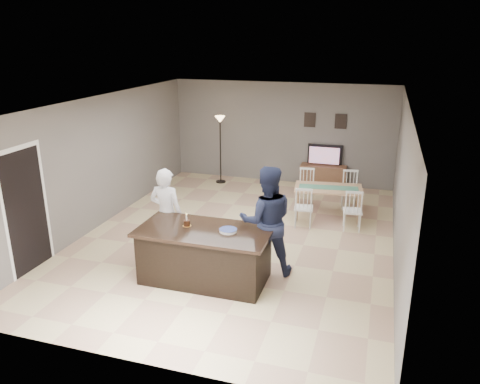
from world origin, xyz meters
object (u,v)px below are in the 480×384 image
(tv_console, at_px, (323,176))
(floor_lamp, at_px, (220,131))
(plate_stack, at_px, (228,230))
(man, at_px, (267,221))
(television, at_px, (325,155))
(dining_table, at_px, (328,193))
(woman, at_px, (166,214))
(birthday_cake, at_px, (187,223))
(kitchen_island, at_px, (205,255))

(tv_console, distance_m, floor_lamp, 2.99)
(tv_console, relative_size, plate_stack, 4.21)
(man, distance_m, floor_lamp, 5.28)
(tv_console, relative_size, floor_lamp, 0.66)
(television, height_order, dining_table, television)
(woman, xyz_separation_m, floor_lamp, (-0.60, 4.61, 0.58))
(woman, xyz_separation_m, plate_stack, (1.35, -0.56, 0.08))
(tv_console, relative_size, man, 0.64)
(birthday_cake, bearing_deg, plate_stack, -2.16)
(man, xyz_separation_m, birthday_cake, (-1.22, -0.49, 0.01))
(television, bearing_deg, birthday_cake, 74.75)
(man, distance_m, plate_stack, 0.72)
(kitchen_island, xyz_separation_m, man, (0.90, 0.55, 0.49))
(floor_lamp, bearing_deg, plate_stack, -69.38)
(woman, height_order, plate_stack, woman)
(woman, bearing_deg, plate_stack, 159.00)
(man, bearing_deg, television, -112.36)
(kitchen_island, bearing_deg, floor_lamp, 106.58)
(woman, relative_size, floor_lamp, 0.92)
(man, xyz_separation_m, plate_stack, (-0.50, -0.52, -0.02))
(television, xyz_separation_m, birthday_cake, (-1.52, -5.58, 0.09))
(television, distance_m, man, 5.10)
(kitchen_island, height_order, plate_stack, plate_stack)
(television, height_order, birthday_cake, television)
(kitchen_island, bearing_deg, man, 31.57)
(television, distance_m, woman, 5.49)
(floor_lamp, bearing_deg, tv_console, 7.62)
(television, bearing_deg, woman, 66.93)
(plate_stack, height_order, dining_table, plate_stack)
(television, height_order, man, man)
(tv_console, bearing_deg, birthday_cake, -105.44)
(plate_stack, xyz_separation_m, dining_table, (1.18, 3.41, -0.35))
(tv_console, height_order, man, man)
(birthday_cake, relative_size, dining_table, 0.12)
(woman, height_order, birthday_cake, woman)
(woman, xyz_separation_m, dining_table, (2.53, 2.85, -0.27))
(dining_table, bearing_deg, tv_console, 93.12)
(man, height_order, plate_stack, man)
(television, bearing_deg, man, 86.57)
(woman, xyz_separation_m, man, (1.85, -0.04, 0.10))
(woman, relative_size, dining_table, 0.93)
(tv_console, bearing_deg, plate_stack, -98.24)
(kitchen_island, distance_m, plate_stack, 0.61)
(tv_console, height_order, birthday_cake, birthday_cake)
(kitchen_island, xyz_separation_m, woman, (-0.95, 0.59, 0.39))
(man, relative_size, plate_stack, 6.60)
(television, bearing_deg, kitchen_island, 77.99)
(kitchen_island, distance_m, birthday_cake, 0.60)
(dining_table, xyz_separation_m, floor_lamp, (-3.13, 1.76, 0.85))
(plate_stack, bearing_deg, kitchen_island, -175.96)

